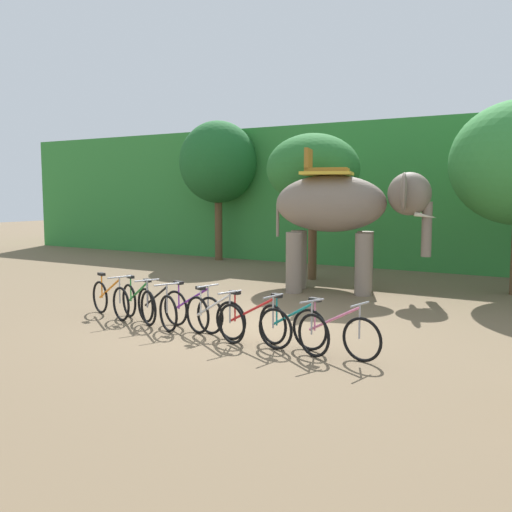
# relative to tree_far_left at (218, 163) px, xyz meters

# --- Properties ---
(ground_plane) EXTENTS (80.00, 80.00, 0.00)m
(ground_plane) POSITION_rel_tree_far_left_xyz_m (6.86, -9.19, -3.79)
(ground_plane) COLOR brown
(foliage_hedge) EXTENTS (36.00, 6.00, 5.11)m
(foliage_hedge) POSITION_rel_tree_far_left_xyz_m (6.86, 3.72, -1.23)
(foliage_hedge) COLOR #338438
(foliage_hedge) RESTS_ON ground
(tree_far_left) EXTENTS (2.99, 2.99, 5.38)m
(tree_far_left) POSITION_rel_tree_far_left_xyz_m (0.00, 0.00, 0.00)
(tree_far_left) COLOR brown
(tree_far_left) RESTS_ON ground
(tree_left) EXTENTS (2.80, 2.80, 4.39)m
(tree_left) POSITION_rel_tree_far_left_xyz_m (5.35, -2.73, -0.47)
(tree_left) COLOR brown
(tree_left) RESTS_ON ground
(elephant) EXTENTS (4.23, 2.68, 3.78)m
(elephant) POSITION_rel_tree_far_left_xyz_m (7.03, -4.38, -1.59)
(elephant) COLOR gray
(elephant) RESTS_ON ground
(bike_orange) EXTENTS (1.63, 0.71, 0.92)m
(bike_orange) POSITION_rel_tree_far_left_xyz_m (4.01, -9.82, -3.40)
(bike_orange) COLOR black
(bike_orange) RESTS_ON ground
(bike_green) EXTENTS (1.57, 0.81, 0.92)m
(bike_green) POSITION_rel_tree_far_left_xyz_m (4.81, -9.82, -3.40)
(bike_green) COLOR black
(bike_green) RESTS_ON ground
(bike_black) EXTENTS (1.59, 0.78, 0.92)m
(bike_black) POSITION_rel_tree_far_left_xyz_m (5.47, -10.02, -3.40)
(bike_black) COLOR black
(bike_black) RESTS_ON ground
(bike_purple) EXTENTS (1.68, 0.55, 0.92)m
(bike_purple) POSITION_rel_tree_far_left_xyz_m (6.22, -9.85, -3.40)
(bike_purple) COLOR black
(bike_purple) RESTS_ON ground
(bike_white) EXTENTS (1.65, 0.66, 0.92)m
(bike_white) POSITION_rel_tree_far_left_xyz_m (6.96, -10.18, -3.40)
(bike_white) COLOR black
(bike_white) RESTS_ON ground
(bike_red) EXTENTS (1.70, 0.52, 0.92)m
(bike_red) POSITION_rel_tree_far_left_xyz_m (7.77, -10.19, -3.40)
(bike_red) COLOR black
(bike_red) RESTS_ON ground
(bike_teal) EXTENTS (1.63, 0.71, 0.92)m
(bike_teal) POSITION_rel_tree_far_left_xyz_m (8.54, -10.16, -3.40)
(bike_teal) COLOR black
(bike_teal) RESTS_ON ground
(bike_pink) EXTENTS (1.69, 0.52, 0.92)m
(bike_pink) POSITION_rel_tree_far_left_xyz_m (9.28, -10.09, -3.40)
(bike_pink) COLOR black
(bike_pink) RESTS_ON ground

